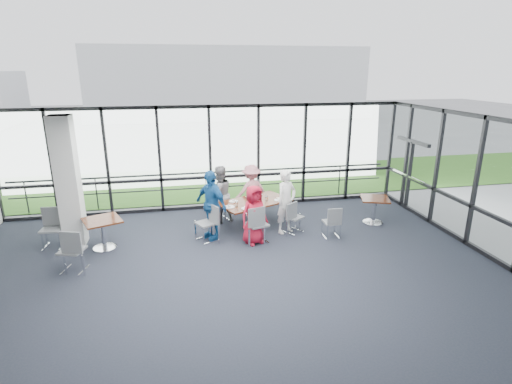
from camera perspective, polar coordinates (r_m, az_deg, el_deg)
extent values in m
cube|color=#1F242F|center=(8.21, -2.91, -13.82)|extent=(12.00, 10.00, 0.02)
cube|color=white|center=(7.10, -3.31, 8.94)|extent=(12.00, 10.00, 0.04)
cube|color=white|center=(12.28, -6.56, 4.84)|extent=(12.00, 0.10, 3.20)
cube|color=white|center=(10.21, 32.43, -0.38)|extent=(0.10, 10.00, 3.20)
cube|color=black|center=(13.18, 21.05, 2.18)|extent=(0.12, 1.60, 2.10)
cube|color=white|center=(10.62, -25.25, 1.29)|extent=(0.50, 0.50, 3.20)
cube|color=gray|center=(17.51, -7.86, 3.10)|extent=(80.00, 70.00, 0.02)
cube|color=#2C5C19|center=(15.57, -7.36, 1.44)|extent=(80.00, 5.00, 0.01)
cube|color=silver|center=(39.29, -4.31, 15.47)|extent=(24.00, 10.00, 6.00)
cylinder|color=#2D2D33|center=(13.14, -6.64, 0.70)|extent=(12.00, 0.06, 0.06)
cube|color=#3C150B|center=(10.91, -0.31, -1.40)|extent=(2.19, 1.75, 0.04)
cylinder|color=silver|center=(11.04, -0.31, -3.24)|extent=(0.12, 0.12, 0.71)
cylinder|color=silver|center=(11.16, -0.31, -4.87)|extent=(0.56, 0.56, 0.03)
cube|color=#3C150B|center=(10.29, -21.16, -3.80)|extent=(1.07, 1.07, 0.04)
cylinder|color=silver|center=(10.42, -20.94, -5.73)|extent=(0.12, 0.12, 0.71)
cube|color=#3C150B|center=(11.65, 16.63, -0.91)|extent=(0.96, 0.96, 0.04)
cylinder|color=silver|center=(11.77, 16.48, -2.65)|extent=(0.12, 0.12, 0.71)
imported|color=#AF132B|center=(9.89, -0.30, -3.27)|extent=(0.86, 0.72, 1.51)
imported|color=white|center=(10.55, 4.35, -1.38)|extent=(0.77, 0.71, 1.72)
imported|color=gray|center=(11.28, -5.25, -0.35)|extent=(0.93, 0.77, 1.64)
imported|color=#CE7E89|center=(11.72, -0.68, 0.19)|extent=(1.11, 0.77, 1.56)
imported|color=#195493|center=(10.22, -6.45, -1.82)|extent=(1.09, 1.19, 1.80)
cylinder|color=white|center=(10.32, -1.46, -2.36)|extent=(0.24, 0.24, 0.01)
cylinder|color=white|center=(10.97, 3.26, -1.17)|extent=(0.25, 0.25, 0.01)
cylinder|color=white|center=(10.88, -3.22, -1.34)|extent=(0.24, 0.24, 0.01)
cylinder|color=white|center=(11.45, 0.33, -0.34)|extent=(0.25, 0.25, 0.01)
cylinder|color=white|center=(10.45, -3.84, -2.14)|extent=(0.28, 0.28, 0.01)
cylinder|color=white|center=(10.59, -0.81, -1.47)|extent=(0.07, 0.07, 0.14)
cylinder|color=white|center=(10.89, 1.54, -0.95)|extent=(0.07, 0.07, 0.13)
cylinder|color=white|center=(11.08, -0.76, -0.59)|extent=(0.08, 0.08, 0.15)
cylinder|color=white|center=(10.46, -2.81, -1.74)|extent=(0.07, 0.07, 0.14)
cube|color=silver|center=(10.48, 0.12, -2.07)|extent=(0.36, 0.34, 0.00)
cube|color=silver|center=(11.16, 3.72, -0.88)|extent=(0.29, 0.22, 0.00)
cube|color=silver|center=(11.32, -0.65, -0.58)|extent=(0.38, 0.37, 0.00)
cube|color=black|center=(11.00, -0.19, -1.02)|extent=(0.10, 0.07, 0.04)
cylinder|color=#961003|center=(10.91, -0.27, -0.80)|extent=(0.06, 0.06, 0.18)
cylinder|color=#22763B|center=(10.91, -0.18, -0.74)|extent=(0.05, 0.05, 0.20)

